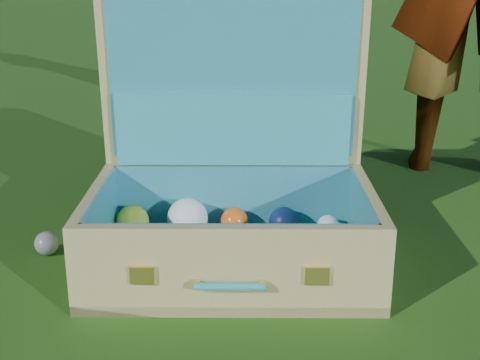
# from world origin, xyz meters

# --- Properties ---
(ground) EXTENTS (60.00, 60.00, 0.00)m
(ground) POSITION_xyz_m (0.00, 0.00, 0.00)
(ground) COLOR #215114
(ground) RESTS_ON ground
(stray_ball) EXTENTS (0.06, 0.06, 0.06)m
(stray_ball) POSITION_xyz_m (-0.64, -0.19, 0.03)
(stray_ball) COLOR teal
(stray_ball) RESTS_ON ground
(suitcase) EXTENTS (0.75, 0.61, 0.64)m
(suitcase) POSITION_xyz_m (-0.18, -0.11, 0.18)
(suitcase) COLOR tan
(suitcase) RESTS_ON ground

